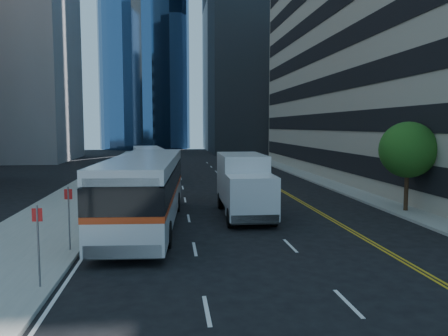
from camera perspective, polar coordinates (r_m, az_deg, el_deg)
name	(u,v)px	position (r m, az deg, el deg)	size (l,w,h in m)	color
ground	(292,261)	(16.75, 8.85, -11.89)	(160.00, 160.00, 0.00)	black
sidewalk_west	(104,180)	(41.12, -15.42, -1.57)	(5.00, 90.00, 0.15)	gray
sidewalk_east	(311,177)	(42.83, 11.35, -1.21)	(2.00, 90.00, 0.15)	gray
office_tower_north	(283,0)	(93.61, 7.66, 20.93)	(30.00, 28.00, 60.00)	gray
midrise_west	(4,39)	(72.47, -26.79, 14.85)	(18.00, 18.00, 35.00)	gray
street_tree	(408,150)	(26.99, 22.89, 2.20)	(3.20, 3.20, 5.10)	#332114
bus_front	(146,188)	(22.07, -10.20, -2.63)	(3.82, 13.68, 3.49)	silver
bus_rear	(150,162)	(41.42, -9.70, 0.71)	(3.86, 11.57, 2.93)	white
box_truck	(244,184)	(24.25, 2.63, -2.10)	(2.58, 7.12, 3.39)	silver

